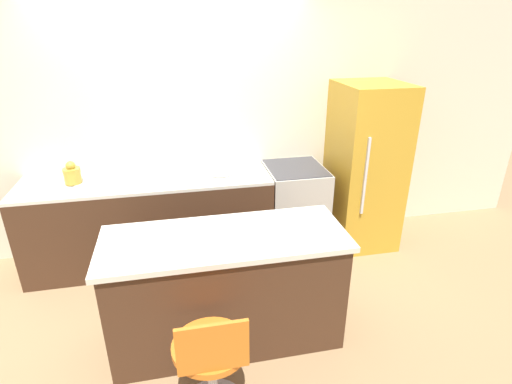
% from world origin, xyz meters
% --- Properties ---
extents(ground_plane, '(14.00, 14.00, 0.00)m').
position_xyz_m(ground_plane, '(0.00, 0.00, 0.00)').
color(ground_plane, '#8E704C').
extents(wall_back, '(8.00, 0.06, 2.60)m').
position_xyz_m(wall_back, '(0.00, 0.70, 1.30)').
color(wall_back, beige).
rests_on(wall_back, ground_plane).
extents(back_counter, '(2.33, 0.65, 0.89)m').
position_xyz_m(back_counter, '(-0.35, 0.34, 0.44)').
color(back_counter, '#422819').
rests_on(back_counter, ground_plane).
extents(kitchen_island, '(1.72, 0.67, 0.89)m').
position_xyz_m(kitchen_island, '(0.23, -0.87, 0.45)').
color(kitchen_island, '#422819').
rests_on(kitchen_island, ground_plane).
extents(oven_range, '(0.59, 0.66, 0.89)m').
position_xyz_m(oven_range, '(1.12, 0.34, 0.45)').
color(oven_range, '#B7B2A8').
rests_on(oven_range, ground_plane).
extents(refrigerator, '(0.64, 0.74, 1.71)m').
position_xyz_m(refrigerator, '(1.86, 0.31, 0.86)').
color(refrigerator, gold).
rests_on(refrigerator, ground_plane).
extents(stool_chair, '(0.46, 0.46, 0.85)m').
position_xyz_m(stool_chair, '(0.05, -1.53, 0.40)').
color(stool_chair, '#B7B7BC').
rests_on(stool_chair, ground_plane).
extents(kettle, '(0.15, 0.15, 0.21)m').
position_xyz_m(kettle, '(-1.00, 0.37, 0.98)').
color(kettle, '#B29333').
rests_on(kettle, back_counter).
extents(mixing_bowl, '(0.29, 0.29, 0.09)m').
position_xyz_m(mixing_bowl, '(0.35, 0.37, 0.94)').
color(mixing_bowl, white).
rests_on(mixing_bowl, back_counter).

